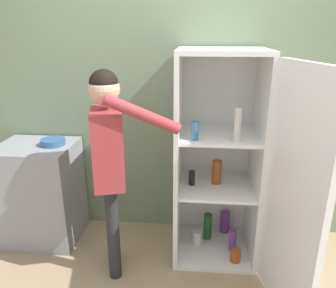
{
  "coord_description": "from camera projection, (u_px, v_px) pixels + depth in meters",
  "views": [
    {
      "loc": [
        0.17,
        -1.91,
        1.86
      ],
      "look_at": [
        -0.05,
        0.6,
        0.98
      ],
      "focal_mm": 35.0,
      "sensor_mm": 36.0,
      "label": 1
    }
  ],
  "objects": [
    {
      "name": "wall_back",
      "position": [
        177.0,
        100.0,
        2.93
      ],
      "size": [
        7.0,
        0.06,
        2.55
      ],
      "color": "gray",
      "rests_on": "ground_plane"
    },
    {
      "name": "refrigerator",
      "position": [
        230.0,
        165.0,
        2.59
      ],
      "size": [
        0.88,
        1.31,
        1.74
      ],
      "color": "white",
      "rests_on": "ground_plane"
    },
    {
      "name": "person",
      "position": [
        109.0,
        150.0,
        2.36
      ],
      "size": [
        0.69,
        0.49,
        1.62
      ],
      "color": "#262628",
      "rests_on": "ground_plane"
    },
    {
      "name": "counter",
      "position": [
        41.0,
        193.0,
        2.99
      ],
      "size": [
        0.66,
        0.56,
        0.92
      ],
      "color": "gray",
      "rests_on": "ground_plane"
    },
    {
      "name": "bowl",
      "position": [
        53.0,
        142.0,
        2.84
      ],
      "size": [
        0.21,
        0.21,
        0.05
      ],
      "color": "#335B8E",
      "rests_on": "counter"
    }
  ]
}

